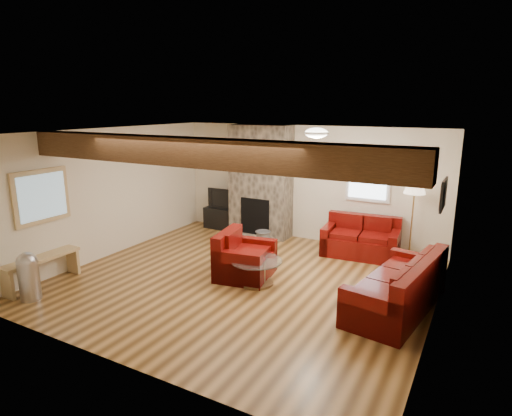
{
  "coord_description": "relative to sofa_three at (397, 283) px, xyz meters",
  "views": [
    {
      "loc": [
        3.46,
        -5.84,
        2.92
      ],
      "look_at": [
        0.04,
        0.4,
        1.2
      ],
      "focal_mm": 30.0,
      "sensor_mm": 36.0,
      "label": 1
    }
  ],
  "objects": [
    {
      "name": "coffee_table",
      "position": [
        -2.22,
        -0.19,
        -0.19
      ],
      "size": [
        0.86,
        0.86,
        0.45
      ],
      "color": "#462C16",
      "rests_on": "floor"
    },
    {
      "name": "tv_cabinet",
      "position": [
        -4.45,
        2.33,
        -0.15
      ],
      "size": [
        1.02,
        0.41,
        0.51
      ],
      "primitive_type": "cube",
      "color": "black",
      "rests_on": "floor"
    },
    {
      "name": "artwork_right",
      "position": [
        0.48,
        0.1,
        1.35
      ],
      "size": [
        0.06,
        0.55,
        0.42
      ],
      "primitive_type": null,
      "color": "black",
      "rests_on": "room"
    },
    {
      "name": "coal_bucket",
      "position": [
        -3.07,
        1.65,
        -0.24
      ],
      "size": [
        0.34,
        0.34,
        0.32
      ],
      "primitive_type": null,
      "color": "slate",
      "rests_on": "floor"
    },
    {
      "name": "artwork_back",
      "position": [
        -2.33,
        2.51,
        1.3
      ],
      "size": [
        0.42,
        0.06,
        0.52
      ],
      "primitive_type": null,
      "color": "black",
      "rests_on": "room"
    },
    {
      "name": "back_window",
      "position": [
        -1.13,
        2.51,
        1.15
      ],
      "size": [
        0.9,
        0.08,
        1.1
      ],
      "primitive_type": null,
      "color": "white",
      "rests_on": "room"
    },
    {
      "name": "oak_beam",
      "position": [
        -2.48,
        -1.45,
        1.91
      ],
      "size": [
        6.0,
        0.36,
        0.38
      ],
      "primitive_type": "cube",
      "color": "#362210",
      "rests_on": "room"
    },
    {
      "name": "pedal_bin",
      "position": [
        -4.99,
        -2.38,
        -0.02
      ],
      "size": [
        0.32,
        0.32,
        0.76
      ],
      "primitive_type": null,
      "rotation": [
        0.0,
        0.0,
        0.07
      ],
      "color": "#AEAFB4",
      "rests_on": "floor"
    },
    {
      "name": "room",
      "position": [
        -2.48,
        -0.2,
        0.85
      ],
      "size": [
        8.0,
        8.0,
        8.0
      ],
      "color": "#533616",
      "rests_on": "ground"
    },
    {
      "name": "hatch_window",
      "position": [
        -5.44,
        -1.7,
        1.05
      ],
      "size": [
        0.08,
        1.0,
        0.9
      ],
      "primitive_type": null,
      "color": "tan",
      "rests_on": "room"
    },
    {
      "name": "pine_bench",
      "position": [
        -5.31,
        -1.93,
        -0.16
      ],
      "size": [
        0.3,
        1.3,
        0.49
      ],
      "primitive_type": null,
      "color": "tan",
      "rests_on": "floor"
    },
    {
      "name": "television",
      "position": [
        -4.45,
        2.33,
        0.35
      ],
      "size": [
        0.84,
        0.11,
        0.48
      ],
      "primitive_type": "imported",
      "color": "black",
      "rests_on": "tv_cabinet"
    },
    {
      "name": "loveseat",
      "position": [
        -1.08,
        2.03,
        -0.02
      ],
      "size": [
        1.51,
        0.95,
        0.77
      ],
      "primitive_type": null,
      "rotation": [
        0.0,
        0.0,
        0.08
      ],
      "color": "#410604",
      "rests_on": "floor"
    },
    {
      "name": "floor_lamp",
      "position": [
        -0.2,
        2.35,
        0.94
      ],
      "size": [
        0.4,
        0.4,
        1.57
      ],
      "color": "#A78245",
      "rests_on": "floor"
    },
    {
      "name": "sofa_three",
      "position": [
        0.0,
        0.0,
        0.0
      ],
      "size": [
        1.16,
        2.18,
        0.8
      ],
      "primitive_type": null,
      "rotation": [
        0.0,
        0.0,
        -1.72
      ],
      "color": "#410604",
      "rests_on": "floor"
    },
    {
      "name": "armchair_red",
      "position": [
        -2.54,
        0.0,
        -0.0
      ],
      "size": [
        1.02,
        1.12,
        0.8
      ],
      "primitive_type": null,
      "rotation": [
        0.0,
        0.0,
        1.74
      ],
      "color": "#410604",
      "rests_on": "floor"
    },
    {
      "name": "chimney_breast",
      "position": [
        -3.48,
        2.29,
        0.82
      ],
      "size": [
        1.4,
        0.67,
        2.5
      ],
      "color": "#3C362E",
      "rests_on": "floor"
    },
    {
      "name": "ceiling_dome",
      "position": [
        -1.58,
        0.7,
        2.04
      ],
      "size": [
        0.4,
        0.4,
        0.18
      ],
      "primitive_type": null,
      "color": "white",
      "rests_on": "room"
    }
  ]
}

